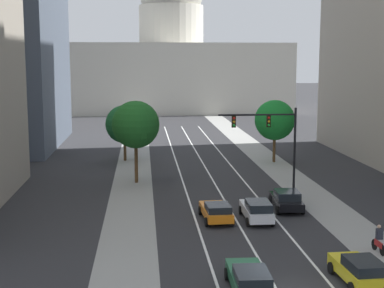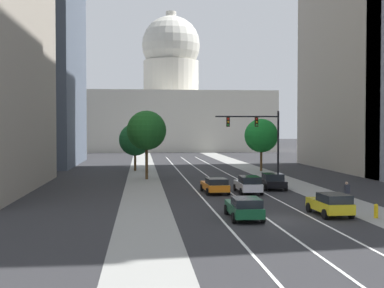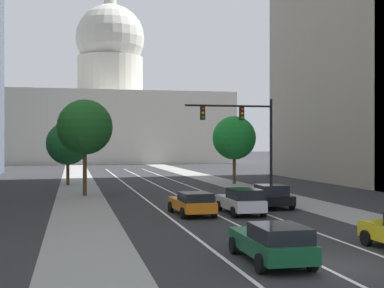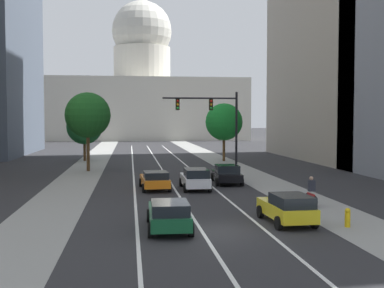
{
  "view_description": "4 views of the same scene",
  "coord_description": "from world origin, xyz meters",
  "px_view_note": "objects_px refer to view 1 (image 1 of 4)",
  "views": [
    {
      "loc": [
        -6.53,
        -25.48,
        11.38
      ],
      "look_at": [
        -2.42,
        21.6,
        4.27
      ],
      "focal_mm": 53.03,
      "sensor_mm": 36.0,
      "label": 1
    },
    {
      "loc": [
        -7.84,
        -30.71,
        5.64
      ],
      "look_at": [
        -2.35,
        24.16,
        3.96
      ],
      "focal_mm": 48.06,
      "sensor_mm": 36.0,
      "label": 2
    },
    {
      "loc": [
        -8.18,
        -16.95,
        4.15
      ],
      "look_at": [
        1.92,
        28.35,
        4.08
      ],
      "focal_mm": 50.39,
      "sensor_mm": 36.0,
      "label": 3
    },
    {
      "loc": [
        -3.18,
        -21.13,
        5.06
      ],
      "look_at": [
        2.55,
        23.4,
        2.72
      ],
      "focal_mm": 45.26,
      "sensor_mm": 36.0,
      "label": 4
    }
  ],
  "objects_px": {
    "traffic_signal_mast": "(272,134)",
    "capitol_building": "(171,62)",
    "street_tree_mid_left": "(136,125)",
    "car_yellow": "(359,270)",
    "car_orange": "(216,211)",
    "street_tree_near_right": "(275,120)",
    "cyclist": "(379,239)",
    "car_green": "(249,279)",
    "car_white": "(257,210)",
    "car_black": "(286,200)",
    "street_tree_near_left": "(125,124)"
  },
  "relations": [
    {
      "from": "traffic_signal_mast",
      "to": "capitol_building",
      "type": "bearing_deg",
      "value": 92.91
    },
    {
      "from": "street_tree_mid_left",
      "to": "car_yellow",
      "type": "bearing_deg",
      "value": -65.44
    },
    {
      "from": "street_tree_mid_left",
      "to": "car_orange",
      "type": "bearing_deg",
      "value": -66.37
    },
    {
      "from": "street_tree_near_right",
      "to": "capitol_building",
      "type": "bearing_deg",
      "value": 96.87
    },
    {
      "from": "cyclist",
      "to": "street_tree_near_right",
      "type": "height_order",
      "value": "street_tree_near_right"
    },
    {
      "from": "car_green",
      "to": "cyclist",
      "type": "bearing_deg",
      "value": -58.26
    },
    {
      "from": "car_yellow",
      "to": "street_tree_near_right",
      "type": "height_order",
      "value": "street_tree_near_right"
    },
    {
      "from": "car_orange",
      "to": "car_white",
      "type": "bearing_deg",
      "value": -97.65
    },
    {
      "from": "car_green",
      "to": "car_black",
      "type": "bearing_deg",
      "value": -19.42
    },
    {
      "from": "street_tree_near_right",
      "to": "car_white",
      "type": "bearing_deg",
      "value": -106.05
    },
    {
      "from": "capitol_building",
      "to": "cyclist",
      "type": "height_order",
      "value": "capitol_building"
    },
    {
      "from": "car_yellow",
      "to": "traffic_signal_mast",
      "type": "bearing_deg",
      "value": -1.54
    },
    {
      "from": "car_white",
      "to": "street_tree_near_right",
      "type": "height_order",
      "value": "street_tree_near_right"
    },
    {
      "from": "capitol_building",
      "to": "cyclist",
      "type": "bearing_deg",
      "value": -85.69
    },
    {
      "from": "capitol_building",
      "to": "street_tree_mid_left",
      "type": "relative_size",
      "value": 6.47
    },
    {
      "from": "car_orange",
      "to": "cyclist",
      "type": "relative_size",
      "value": 2.62
    },
    {
      "from": "car_white",
      "to": "capitol_building",
      "type": "bearing_deg",
      "value": 1.46
    },
    {
      "from": "car_green",
      "to": "car_white",
      "type": "xyz_separation_m",
      "value": [
        2.88,
        12.42,
        0.06
      ]
    },
    {
      "from": "car_orange",
      "to": "traffic_signal_mast",
      "type": "distance_m",
      "value": 10.06
    },
    {
      "from": "car_yellow",
      "to": "car_orange",
      "type": "distance_m",
      "value": 13.34
    },
    {
      "from": "car_green",
      "to": "street_tree_mid_left",
      "type": "height_order",
      "value": "street_tree_mid_left"
    },
    {
      "from": "car_white",
      "to": "street_tree_near_left",
      "type": "xyz_separation_m",
      "value": [
        -10.03,
        25.1,
        3.33
      ]
    },
    {
      "from": "traffic_signal_mast",
      "to": "street_tree_near_left",
      "type": "height_order",
      "value": "traffic_signal_mast"
    },
    {
      "from": "street_tree_near_right",
      "to": "street_tree_near_left",
      "type": "distance_m",
      "value": 16.75
    },
    {
      "from": "car_white",
      "to": "street_tree_near_left",
      "type": "distance_m",
      "value": 27.24
    },
    {
      "from": "car_black",
      "to": "cyclist",
      "type": "xyz_separation_m",
      "value": [
        2.95,
        -10.17,
        0.09
      ]
    },
    {
      "from": "traffic_signal_mast",
      "to": "street_tree_near_right",
      "type": "relative_size",
      "value": 1.07
    },
    {
      "from": "car_black",
      "to": "street_tree_mid_left",
      "type": "height_order",
      "value": "street_tree_mid_left"
    },
    {
      "from": "car_white",
      "to": "cyclist",
      "type": "distance_m",
      "value": 9.33
    },
    {
      "from": "car_green",
      "to": "car_white",
      "type": "relative_size",
      "value": 1.02
    },
    {
      "from": "car_yellow",
      "to": "traffic_signal_mast",
      "type": "distance_m",
      "value": 19.61
    },
    {
      "from": "capitol_building",
      "to": "car_white",
      "type": "bearing_deg",
      "value": -89.08
    },
    {
      "from": "traffic_signal_mast",
      "to": "cyclist",
      "type": "distance_m",
      "value": 15.54
    },
    {
      "from": "cyclist",
      "to": "car_green",
      "type": "bearing_deg",
      "value": 117.34
    },
    {
      "from": "capitol_building",
      "to": "street_tree_near_left",
      "type": "height_order",
      "value": "capitol_building"
    },
    {
      "from": "car_yellow",
      "to": "street_tree_near_right",
      "type": "distance_m",
      "value": 34.98
    },
    {
      "from": "traffic_signal_mast",
      "to": "street_tree_mid_left",
      "type": "distance_m",
      "value": 12.9
    },
    {
      "from": "street_tree_near_right",
      "to": "street_tree_near_left",
      "type": "bearing_deg",
      "value": 172.02
    },
    {
      "from": "car_green",
      "to": "street_tree_near_right",
      "type": "xyz_separation_m",
      "value": [
        9.43,
        35.2,
        3.94
      ]
    },
    {
      "from": "capitol_building",
      "to": "cyclist",
      "type": "distance_m",
      "value": 97.18
    },
    {
      "from": "street_tree_mid_left",
      "to": "car_white",
      "type": "bearing_deg",
      "value": -57.25
    },
    {
      "from": "car_green",
      "to": "cyclist",
      "type": "height_order",
      "value": "cyclist"
    },
    {
      "from": "capitol_building",
      "to": "traffic_signal_mast",
      "type": "bearing_deg",
      "value": -87.09
    },
    {
      "from": "car_yellow",
      "to": "street_tree_near_left",
      "type": "xyz_separation_m",
      "value": [
        -12.92,
        36.9,
        3.35
      ]
    },
    {
      "from": "street_tree_near_left",
      "to": "capitol_building",
      "type": "bearing_deg",
      "value": 82.36
    },
    {
      "from": "capitol_building",
      "to": "car_black",
      "type": "bearing_deg",
      "value": -87.14
    },
    {
      "from": "car_green",
      "to": "street_tree_mid_left",
      "type": "relative_size",
      "value": 0.61
    },
    {
      "from": "street_tree_mid_left",
      "to": "street_tree_near_right",
      "type": "relative_size",
      "value": 1.1
    },
    {
      "from": "capitol_building",
      "to": "street_tree_near_right",
      "type": "height_order",
      "value": "capitol_building"
    },
    {
      "from": "traffic_signal_mast",
      "to": "street_tree_near_right",
      "type": "distance_m",
      "value": 15.95
    }
  ]
}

